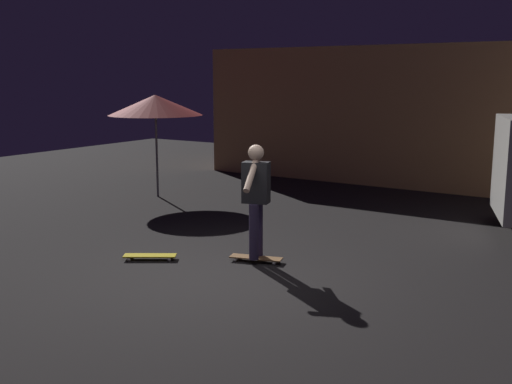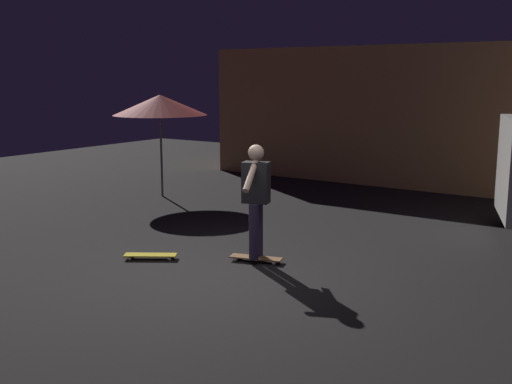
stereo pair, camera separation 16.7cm
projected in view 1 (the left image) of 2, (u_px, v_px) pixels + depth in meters
ground_plane at (226, 280)px, 8.31m from camera, size 28.00×28.00×0.00m
low_building at (465, 116)px, 15.49m from camera, size 13.36×3.24×3.45m
patio_umbrella at (155, 105)px, 13.71m from camera, size 2.10×2.10×2.30m
skateboard_ridden at (256, 258)px, 9.11m from camera, size 0.80×0.41×0.07m
skateboard_spare at (150, 256)px, 9.22m from camera, size 0.77×0.59×0.07m
skater at (256, 193)px, 8.93m from camera, size 0.43×0.97×1.67m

